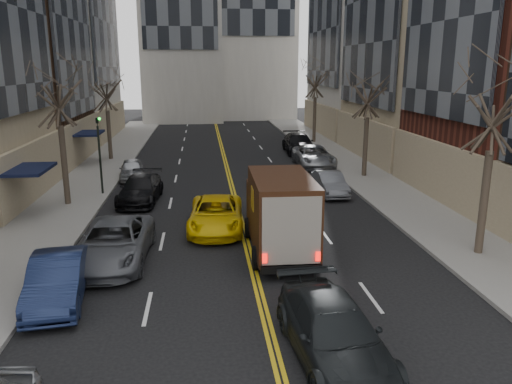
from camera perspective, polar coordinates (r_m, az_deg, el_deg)
sidewalk_left at (r=34.62m, az=-18.21°, el=1.73°), size 4.00×66.00×0.15m
sidewalk_right at (r=35.50m, az=11.52°, el=2.46°), size 4.00×66.00×0.15m
tree_lf_mid at (r=27.05m, az=-21.89°, el=12.07°), size 3.20×3.20×8.91m
tree_lf_far at (r=39.75m, az=-16.84°, el=12.04°), size 3.20×3.20×8.12m
tree_rt_near at (r=20.07m, az=25.88°, el=10.84°), size 3.20×3.20×8.71m
tree_rt_mid at (r=32.83m, az=12.78°, el=12.19°), size 3.20×3.20×8.32m
tree_rt_far at (r=47.28m, az=6.86°, el=13.67°), size 3.20×3.20×9.11m
traffic_signal at (r=28.99m, az=-17.49°, el=4.99°), size 0.29×0.26×4.70m
ups_truck at (r=19.32m, az=2.74°, el=-2.49°), size 2.44×5.83×3.18m
observer_sedan at (r=13.00m, az=8.85°, el=-15.56°), size 2.48×5.25×1.48m
taxi at (r=22.36m, az=-4.60°, el=-2.57°), size 2.66×5.22×1.41m
pedestrian at (r=23.06m, az=3.47°, el=-1.62°), size 0.60×0.73×1.73m
parked_lf_b at (r=16.86m, az=-21.76°, el=-9.26°), size 2.09×4.58×1.46m
parked_lf_c at (r=19.39m, az=-15.97°, el=-5.59°), size 2.70×5.56×1.52m
parked_lf_d at (r=27.58m, az=-13.07°, el=0.34°), size 2.33×4.98×1.40m
parked_lf_e at (r=33.24m, az=-14.01°, el=2.52°), size 1.88×3.88×1.28m
parked_rt_a at (r=28.69m, az=8.43°, el=0.98°), size 1.39×3.92×1.29m
parked_rt_b at (r=36.46m, az=6.62°, el=4.07°), size 2.65×5.56×1.53m
parked_rt_c at (r=42.09m, az=4.88°, el=5.55°), size 2.45×5.67×1.63m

